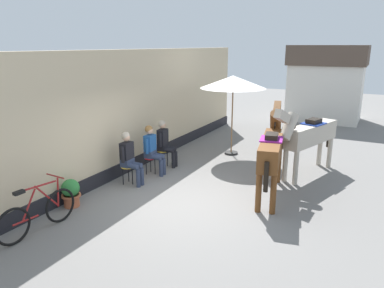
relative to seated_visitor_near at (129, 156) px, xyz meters
name	(u,v)px	position (x,y,z in m)	size (l,w,h in m)	color
ground_plane	(231,165)	(1.78, 2.65, -0.78)	(40.00, 40.00, 0.00)	slate
pub_facade_wall	(130,116)	(-0.77, 1.15, 0.76)	(0.34, 14.00, 3.40)	#CCB793
distant_cottage	(326,82)	(3.18, 11.16, 1.02)	(3.40, 2.60, 3.50)	silver
seated_visitor_near	(129,156)	(0.00, 0.00, 0.00)	(0.61, 0.49, 1.39)	gold
seated_visitor_middle	(152,147)	(0.10, 0.92, 0.00)	(0.61, 0.49, 1.39)	red
seated_visitor_far	(165,141)	(0.04, 1.69, 0.00)	(0.61, 0.49, 1.39)	gold
saddled_horse_near	(272,148)	(3.40, 1.04, 0.38)	(0.87, 2.97, 2.06)	brown
saddled_horse_far	(309,135)	(3.93, 2.81, 0.38)	(1.18, 2.90, 2.06)	#B2A899
flower_planter_near	(71,192)	(-0.34, -1.71, -0.44)	(0.43, 0.43, 0.64)	#A85638
leaning_bicycle	(38,213)	(-0.03, -2.87, -0.38)	(0.50, 1.76, 1.02)	black
cafe_parasol	(233,82)	(1.34, 3.77, 1.59)	(2.10, 2.10, 2.58)	black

